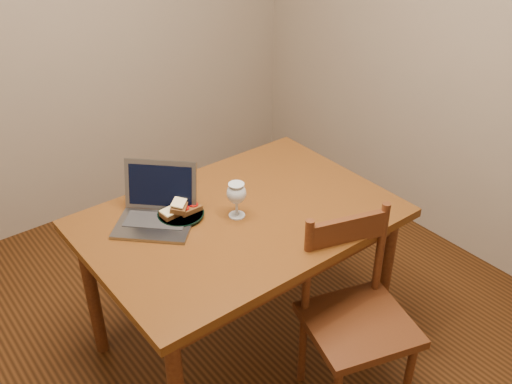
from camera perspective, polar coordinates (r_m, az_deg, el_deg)
floor at (r=2.87m, az=-2.93°, el=-15.81°), size 3.20×3.20×0.02m
back_wall at (r=3.49m, az=-19.85°, el=16.64°), size 3.20×0.02×2.60m
right_wall at (r=3.24m, az=21.13°, el=15.33°), size 0.02×3.20×2.60m
table at (r=2.49m, az=-1.58°, el=-3.94°), size 1.30×0.90×0.74m
chair at (r=2.39m, az=10.06°, el=-11.60°), size 0.51×0.50×0.44m
plate at (r=2.44m, az=-7.51°, el=-2.27°), size 0.20×0.20×0.02m
sandwich_cheese at (r=2.42m, az=-8.34°, el=-1.96°), size 0.10×0.06×0.03m
sandwich_tomato at (r=2.44m, az=-6.68°, el=-1.60°), size 0.10×0.06×0.03m
sandwich_top at (r=2.42m, az=-7.65°, el=-1.28°), size 0.12×0.12×0.03m
milk_glass at (r=2.39m, az=-1.96°, el=-0.80°), size 0.08×0.08×0.16m
laptop at (r=2.42m, az=-9.86°, el=-1.39°), size 0.42×0.42×0.22m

